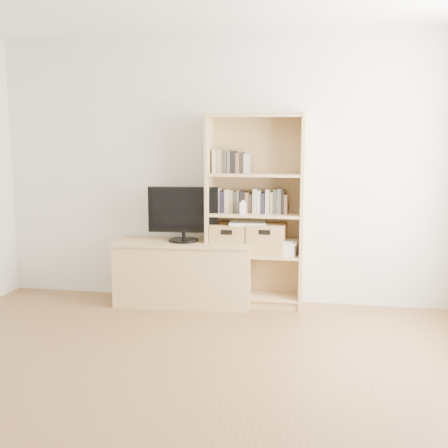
% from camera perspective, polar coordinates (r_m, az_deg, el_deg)
% --- Properties ---
extents(floor, '(4.50, 5.00, 0.01)m').
position_cam_1_polar(floor, '(3.50, -7.89, -18.90)').
color(floor, brown).
rests_on(floor, ground).
extents(back_wall, '(4.50, 0.02, 2.60)m').
position_cam_1_polar(back_wall, '(5.54, -0.20, 5.49)').
color(back_wall, silver).
rests_on(back_wall, floor).
extents(tv_stand, '(1.33, 0.57, 0.60)m').
position_cam_1_polar(tv_stand, '(5.52, -4.08, -5.07)').
color(tv_stand, tan).
rests_on(tv_stand, floor).
extents(bookshelf, '(0.93, 0.33, 1.85)m').
position_cam_1_polar(bookshelf, '(5.36, 3.18, 1.33)').
color(bookshelf, tan).
rests_on(bookshelf, floor).
extents(television, '(0.68, 0.11, 0.53)m').
position_cam_1_polar(television, '(5.41, -4.15, 1.04)').
color(television, black).
rests_on(television, tv_stand).
extents(books_row_mid, '(0.81, 0.20, 0.22)m').
position_cam_1_polar(books_row_mid, '(5.37, 3.22, 2.28)').
color(books_row_mid, '#A2988A').
rests_on(books_row_mid, bookshelf).
extents(books_row_upper, '(0.39, 0.16, 0.20)m').
position_cam_1_polar(books_row_upper, '(5.37, 1.06, 6.28)').
color(books_row_upper, '#A2988A').
rests_on(books_row_upper, bookshelf).
extents(baby_monitor, '(0.06, 0.04, 0.11)m').
position_cam_1_polar(baby_monitor, '(5.27, 1.94, 1.59)').
color(baby_monitor, white).
rests_on(baby_monitor, bookshelf).
extents(basket_left, '(0.35, 0.30, 0.28)m').
position_cam_1_polar(basket_left, '(5.43, 0.57, -1.44)').
color(basket_left, '#9A7345').
rests_on(basket_left, bookshelf).
extents(basket_right, '(0.37, 0.31, 0.29)m').
position_cam_1_polar(basket_right, '(5.38, 4.35, -1.50)').
color(basket_right, '#9A7345').
rests_on(basket_right, bookshelf).
extents(laptop, '(0.37, 0.28, 0.03)m').
position_cam_1_polar(laptop, '(5.36, 2.38, 0.08)').
color(laptop, white).
rests_on(laptop, basket_left).
extents(magazine_stack, '(0.21, 0.28, 0.12)m').
position_cam_1_polar(magazine_stack, '(5.38, 6.51, -2.49)').
color(magazine_stack, beige).
rests_on(magazine_stack, bookshelf).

